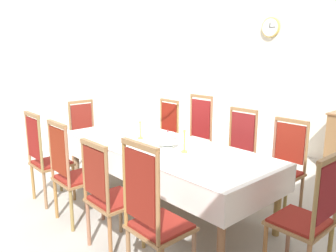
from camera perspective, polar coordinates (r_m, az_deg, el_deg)
ground at (r=4.09m, az=-2.63°, el=-14.14°), size 6.44×6.65×0.04m
back_wall at (r=6.34m, az=21.89°, el=10.17°), size 6.44×0.08×3.30m
left_wall at (r=6.52m, az=-21.55°, el=10.24°), size 0.08×6.65×3.30m
dining_table at (r=3.90m, az=-1.24°, el=-4.28°), size 2.74×1.07×0.75m
tablecloth at (r=3.90m, az=-1.24°, el=-4.12°), size 2.76×1.09×0.29m
chair_south_a at (r=4.33m, az=-20.00°, el=-4.93°), size 0.44×0.42×1.12m
chair_north_a at (r=5.28m, az=-0.80°, el=-1.24°), size 0.44×0.42×1.08m
chair_south_b at (r=3.74m, az=-16.05°, el=-7.40°), size 0.44×0.42×1.12m
chair_north_b at (r=4.81m, az=4.57°, el=-2.13°), size 0.44×0.42×1.21m
chair_south_c at (r=3.15m, az=-10.04°, el=-11.29°), size 0.44×0.42×1.06m
chair_north_c at (r=4.36m, az=11.44°, el=-4.33°), size 0.44×0.42×1.11m
chair_south_d at (r=2.65m, az=-2.47°, el=-14.91°), size 0.44×0.42×1.19m
chair_north_d at (r=4.03m, az=18.86°, el=-6.36°), size 0.44×0.42×1.07m
chair_head_west at (r=5.36m, az=-13.67°, el=-1.41°), size 0.42×0.44×1.07m
chair_head_east at (r=2.93m, az=22.67°, el=-13.84°), size 0.42×0.44×1.08m
soup_tureen at (r=3.77m, az=-0.05°, el=-2.20°), size 0.24×0.24×0.20m
candlestick_west at (r=4.14m, az=-4.74°, el=-0.44°), size 0.07×0.07×0.33m
candlestick_east at (r=3.57m, az=2.80°, el=-2.29°), size 0.07×0.07×0.35m
bowl_near_left at (r=3.81m, az=-8.12°, el=-3.29°), size 0.17×0.17×0.04m
bowl_near_right at (r=4.18m, az=2.10°, el=-1.81°), size 0.18×0.18×0.04m
bowl_far_left at (r=3.11m, az=1.32°, el=-6.88°), size 0.15×0.15×0.04m
spoon_primary at (r=3.92m, az=-8.72°, el=-3.14°), size 0.03×0.18×0.01m
spoon_secondary at (r=4.29m, az=1.27°, el=-1.66°), size 0.05×0.18×0.01m
mounted_clock at (r=6.59m, az=17.00°, el=15.68°), size 0.35×0.06×0.35m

